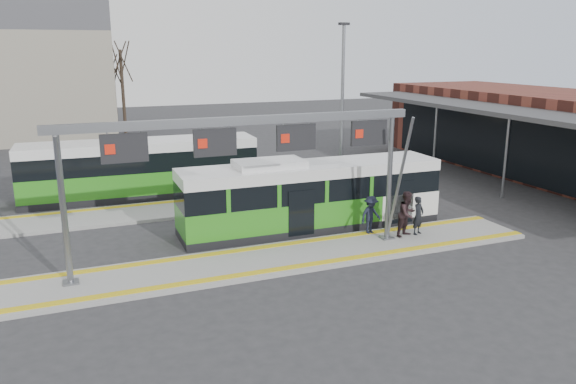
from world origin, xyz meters
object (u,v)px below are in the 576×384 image
object	(u,v)px
hero_bus	(310,196)
passenger_a	(418,215)
passenger_b	(407,214)
passenger_c	(371,215)
gantry	(248,146)

from	to	relation	value
hero_bus	passenger_a	size ratio (longest dim) A/B	7.19
passenger_a	passenger_b	size ratio (longest dim) A/B	0.85
passenger_c	gantry	bearing A→B (deg)	174.03
passenger_a	gantry	bearing A→B (deg)	155.52
gantry	passenger_c	size ratio (longest dim) A/B	8.14
hero_bus	passenger_a	world-z (taller)	hero_bus
gantry	passenger_a	size ratio (longest dim) A/B	8.16
hero_bus	passenger_c	size ratio (longest dim) A/B	7.17
passenger_c	hero_bus	bearing A→B (deg)	116.95
gantry	passenger_c	xyz separation A→B (m)	(5.54, 0.85, -3.35)
passenger_b	passenger_c	bearing A→B (deg)	124.79
hero_bus	passenger_c	world-z (taller)	hero_bus
passenger_a	passenger_c	xyz separation A→B (m)	(-1.78, 0.80, 0.00)
passenger_a	passenger_b	distance (m)	0.59
passenger_a	passenger_b	xyz separation A→B (m)	(-0.57, -0.03, 0.14)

